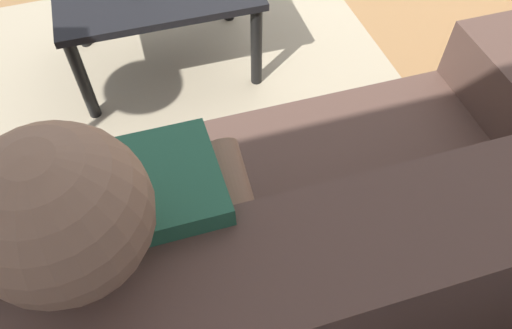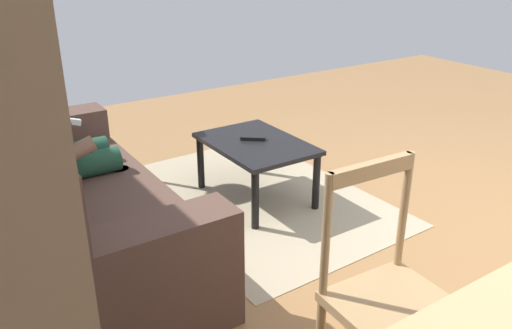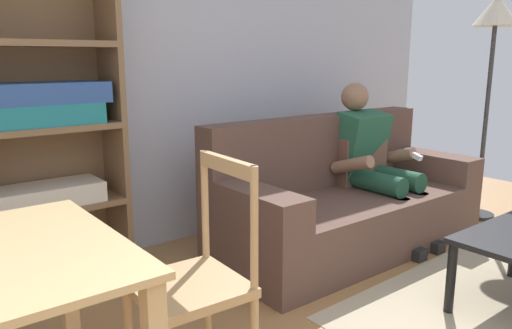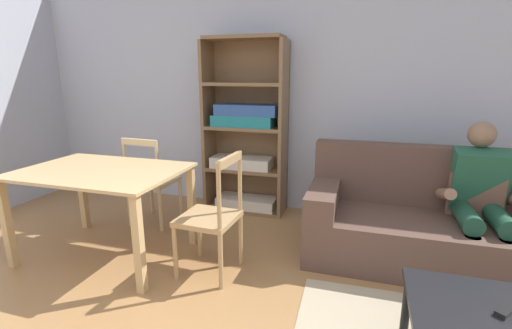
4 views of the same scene
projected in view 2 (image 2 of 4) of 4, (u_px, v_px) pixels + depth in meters
The scene contains 7 objects.
ground_plane at pixel (511, 251), 3.08m from camera, with size 8.50×8.50×0.00m, color #9E7042.
couch at pixel (70, 206), 2.90m from camera, with size 2.04×0.86×0.93m.
person_lounging at pixel (50, 146), 3.03m from camera, with size 0.59×0.86×1.17m.
coffee_table at pixel (256, 150), 3.59m from camera, with size 0.81×0.57×0.43m.
tv_remote at pixel (253, 138), 3.59m from camera, with size 0.05×0.17×0.02m, color black.
dining_chair_facing_couch at pixel (390, 301), 1.91m from camera, with size 0.44×0.44×0.96m.
area_rug at pixel (256, 197), 3.73m from camera, with size 2.00×1.40×0.01m, color tan.
Camera 2 is at (-1.36, 2.71, 1.67)m, focal length 36.57 mm.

